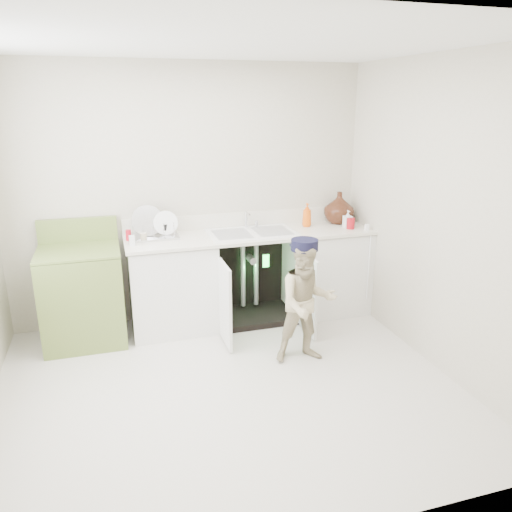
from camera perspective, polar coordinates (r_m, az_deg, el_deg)
The scene contains 5 objects.
ground at distance 4.03m, azimuth -3.18°, elevation -14.76°, with size 3.50×3.50×0.00m, color beige.
room_shell at distance 3.53m, azimuth -3.52°, elevation 2.68°, with size 6.00×5.50×1.26m.
counter_run at distance 5.02m, azimuth -0.14°, elevation -2.01°, with size 2.44×1.02×1.23m.
avocado_stove at distance 4.82m, azimuth -19.18°, elevation -4.13°, with size 0.71×0.65×1.10m.
repair_worker at distance 4.20m, azimuth 5.81°, elevation -5.18°, with size 0.55×0.84×1.07m.
Camera 1 is at (-0.78, -3.32, 2.15)m, focal length 35.00 mm.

